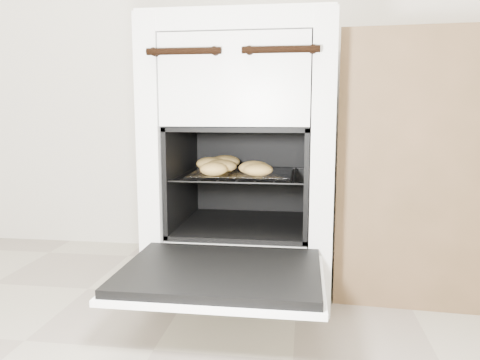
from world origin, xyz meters
name	(u,v)px	position (x,y,z in m)	size (l,w,h in m)	color
stove	(246,161)	(0.16, 1.20, 0.41)	(0.54, 0.60, 0.83)	white
oven_door	(221,274)	(0.16, 0.74, 0.18)	(0.49, 0.38, 0.03)	black
oven_rack	(243,174)	(0.16, 1.14, 0.37)	(0.39, 0.38, 0.01)	black
foil_sheet	(242,173)	(0.16, 1.12, 0.37)	(0.31, 0.27, 0.01)	white
baked_rolls	(228,165)	(0.11, 1.12, 0.40)	(0.28, 0.30, 0.04)	tan
counter	(463,164)	(0.86, 1.27, 0.40)	(0.79, 0.53, 0.79)	brown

